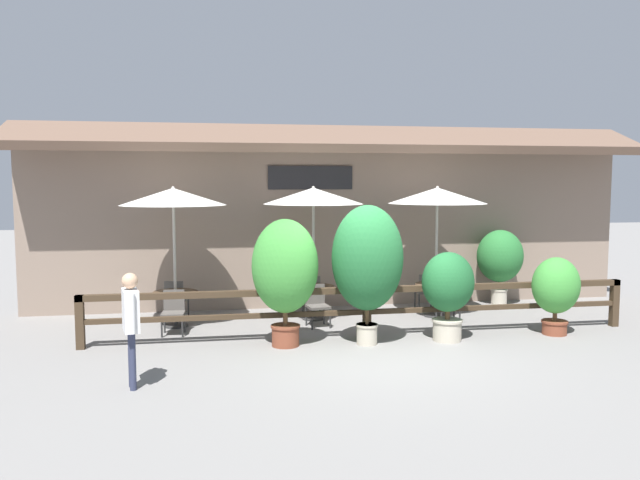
{
  "coord_description": "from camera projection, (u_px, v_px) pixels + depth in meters",
  "views": [
    {
      "loc": [
        -2.82,
        -10.14,
        2.91
      ],
      "look_at": [
        -0.8,
        1.6,
        1.79
      ],
      "focal_mm": 35.0,
      "sensor_mm": 36.0,
      "label": 1
    }
  ],
  "objects": [
    {
      "name": "dining_table_near",
      "position": [
        175.0,
        299.0,
        12.52
      ],
      "size": [
        0.89,
        0.89,
        0.71
      ],
      "color": "#4C3826",
      "rests_on": "ground"
    },
    {
      "name": "building_facade",
      "position": [
        336.0,
        214.0,
        14.52
      ],
      "size": [
        14.28,
        1.49,
        4.23
      ],
      "color": "gray",
      "rests_on": "ground"
    },
    {
      "name": "chair_middle_streetside",
      "position": [
        317.0,
        304.0,
        12.54
      ],
      "size": [
        0.48,
        0.48,
        0.84
      ],
      "rotation": [
        0.0,
        0.0,
        0.16
      ],
      "color": "#514C47",
      "rests_on": "ground"
    },
    {
      "name": "chair_near_streetside",
      "position": [
        173.0,
        310.0,
        11.89
      ],
      "size": [
        0.45,
        0.45,
        0.84
      ],
      "rotation": [
        0.0,
        0.0,
        -0.06
      ],
      "color": "#514C47",
      "rests_on": "ground"
    },
    {
      "name": "potted_plant_small_flowering",
      "position": [
        500.0,
        258.0,
        14.73
      ],
      "size": [
        1.1,
        0.99,
        1.78
      ],
      "color": "#B7AD99",
      "rests_on": "ground"
    },
    {
      "name": "pedestrian",
      "position": [
        131.0,
        315.0,
        8.7
      ],
      "size": [
        0.29,
        0.57,
        1.65
      ],
      "rotation": [
        0.0,
        0.0,
        1.79
      ],
      "color": "#2D334C",
      "rests_on": "ground"
    },
    {
      "name": "chair_far_wallside",
      "position": [
        426.0,
        290.0,
        14.12
      ],
      "size": [
        0.45,
        0.45,
        0.84
      ],
      "rotation": [
        0.0,
        0.0,
        3.06
      ],
      "color": "#514C47",
      "rests_on": "ground"
    },
    {
      "name": "patio_umbrella_near",
      "position": [
        173.0,
        197.0,
        12.33
      ],
      "size": [
        2.1,
        2.1,
        2.82
      ],
      "color": "#B7B2A8",
      "rests_on": "ground"
    },
    {
      "name": "potted_plant_entrance_palm",
      "position": [
        285.0,
        269.0,
        10.95
      ],
      "size": [
        1.18,
        1.06,
        2.26
      ],
      "color": "brown",
      "rests_on": "ground"
    },
    {
      "name": "patio_umbrella_far",
      "position": [
        437.0,
        196.0,
        13.28
      ],
      "size": [
        2.1,
        2.1,
        2.82
      ],
      "color": "#B7B2A8",
      "rests_on": "ground"
    },
    {
      "name": "dining_table_far",
      "position": [
        436.0,
        290.0,
        13.47
      ],
      "size": [
        0.89,
        0.89,
        0.71
      ],
      "color": "#4C3826",
      "rests_on": "ground"
    },
    {
      "name": "chair_middle_wallside",
      "position": [
        311.0,
        292.0,
        13.87
      ],
      "size": [
        0.48,
        0.48,
        0.84
      ],
      "rotation": [
        0.0,
        0.0,
        2.99
      ],
      "color": "#514C47",
      "rests_on": "ground"
    },
    {
      "name": "potted_plant_tall_tropical",
      "position": [
        448.0,
        287.0,
        11.37
      ],
      "size": [
        0.96,
        0.87,
        1.64
      ],
      "color": "#B7AD99",
      "rests_on": "ground"
    },
    {
      "name": "potted_plant_corner_fern",
      "position": [
        367.0,
        259.0,
        11.06
      ],
      "size": [
        1.28,
        1.15,
        2.5
      ],
      "color": "#B7AD99",
      "rests_on": "ground"
    },
    {
      "name": "dining_table_middle",
      "position": [
        313.0,
        293.0,
        13.19
      ],
      "size": [
        0.89,
        0.89,
        0.71
      ],
      "color": "#4C3826",
      "rests_on": "ground"
    },
    {
      "name": "potted_plant_broad_leaf",
      "position": [
        556.0,
        289.0,
        11.84
      ],
      "size": [
        0.91,
        0.82,
        1.48
      ],
      "color": "brown",
      "rests_on": "ground"
    },
    {
      "name": "chair_far_streetside",
      "position": [
        447.0,
        301.0,
        12.85
      ],
      "size": [
        0.45,
        0.45,
        0.84
      ],
      "rotation": [
        0.0,
        0.0,
        -0.08
      ],
      "color": "#514C47",
      "rests_on": "ground"
    },
    {
      "name": "chair_near_wallside",
      "position": [
        176.0,
        298.0,
        13.17
      ],
      "size": [
        0.51,
        0.51,
        0.84
      ],
      "rotation": [
        0.0,
        0.0,
        2.9
      ],
      "color": "#514C47",
      "rests_on": "ground"
    },
    {
      "name": "patio_umbrella_middle",
      "position": [
        313.0,
        196.0,
        13.0
      ],
      "size": [
        2.1,
        2.1,
        2.82
      ],
      "color": "#B7B2A8",
      "rests_on": "ground"
    },
    {
      "name": "ground_plane",
      "position": [
        382.0,
        352.0,
        10.7
      ],
      "size": [
        60.0,
        60.0,
        0.0
      ],
      "primitive_type": "plane",
      "color": "slate"
    },
    {
      "name": "patio_railing",
      "position": [
        367.0,
        300.0,
        11.67
      ],
      "size": [
        10.4,
        0.14,
        0.95
      ],
      "color": "#3D2D1E",
      "rests_on": "ground"
    }
  ]
}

